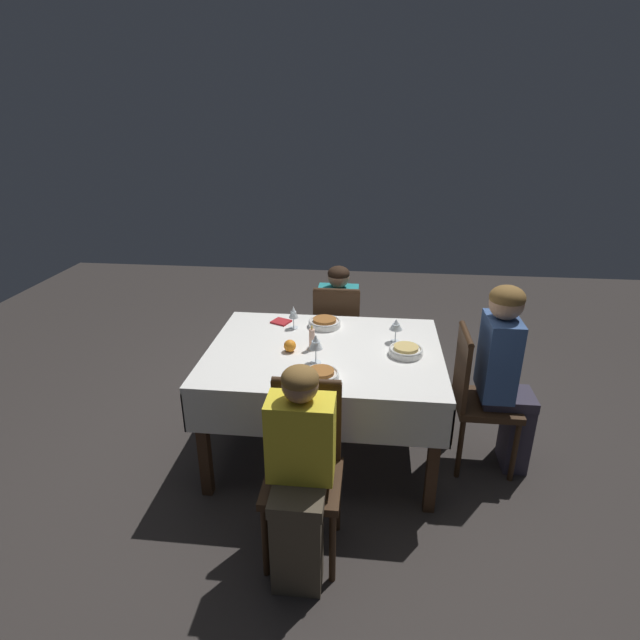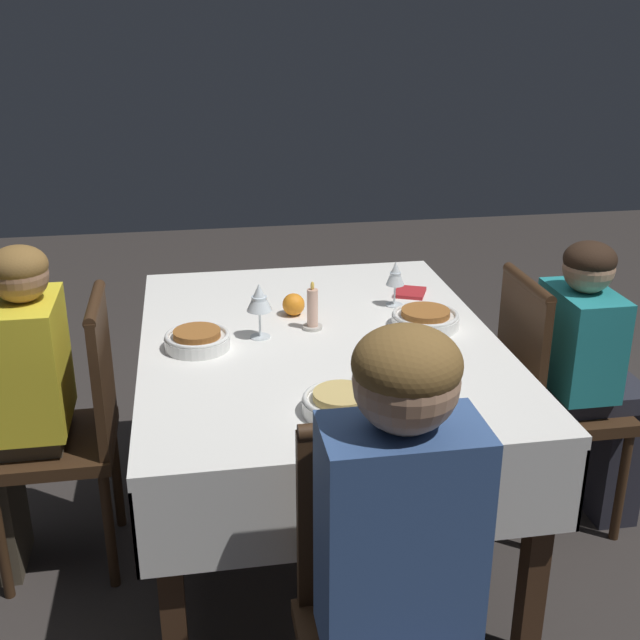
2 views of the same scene
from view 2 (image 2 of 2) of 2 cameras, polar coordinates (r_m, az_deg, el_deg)
ground_plane at (r=2.80m, az=-0.07°, el=-15.07°), size 8.00×8.00×0.00m
dining_table at (r=2.47m, az=-0.07°, el=-3.06°), size 1.39×1.07×0.73m
chair_east at (r=1.80m, az=4.55°, el=-19.81°), size 0.37×0.36×0.89m
chair_south at (r=2.56m, az=-17.14°, el=-7.02°), size 0.36×0.37×0.89m
chair_north at (r=2.73m, az=15.81°, el=-4.94°), size 0.36×0.37×0.89m
person_adult_denim at (r=1.58m, az=6.03°, el=-18.46°), size 0.34×0.30×1.17m
person_child_yellow at (r=2.55m, az=-20.74°, el=-5.44°), size 0.30×0.33×1.05m
person_child_teal at (r=2.78m, az=18.85°, el=-3.57°), size 0.30×0.33×0.99m
bowl_east at (r=1.99m, az=1.54°, el=-5.88°), size 0.20×0.20×0.06m
wine_glass_east at (r=2.04m, az=6.11°, el=-2.68°), size 0.08×0.08×0.15m
bowl_south at (r=2.38m, az=-8.72°, el=-1.37°), size 0.19×0.19×0.06m
wine_glass_south at (r=2.40m, az=-4.35°, el=1.49°), size 0.08×0.08×0.17m
bowl_north at (r=2.53m, az=7.49°, el=0.12°), size 0.21×0.21×0.06m
wine_glass_north at (r=2.67m, az=5.38°, el=3.20°), size 0.06×0.06×0.15m
candle_centerpiece at (r=2.48m, az=-0.54°, el=0.62°), size 0.06×0.06×0.16m
orange_fruit at (r=2.60m, az=-1.89°, el=1.11°), size 0.07×0.07×0.07m
napkin_red_folded at (r=2.81m, az=6.42°, el=1.96°), size 0.14×0.14×0.01m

